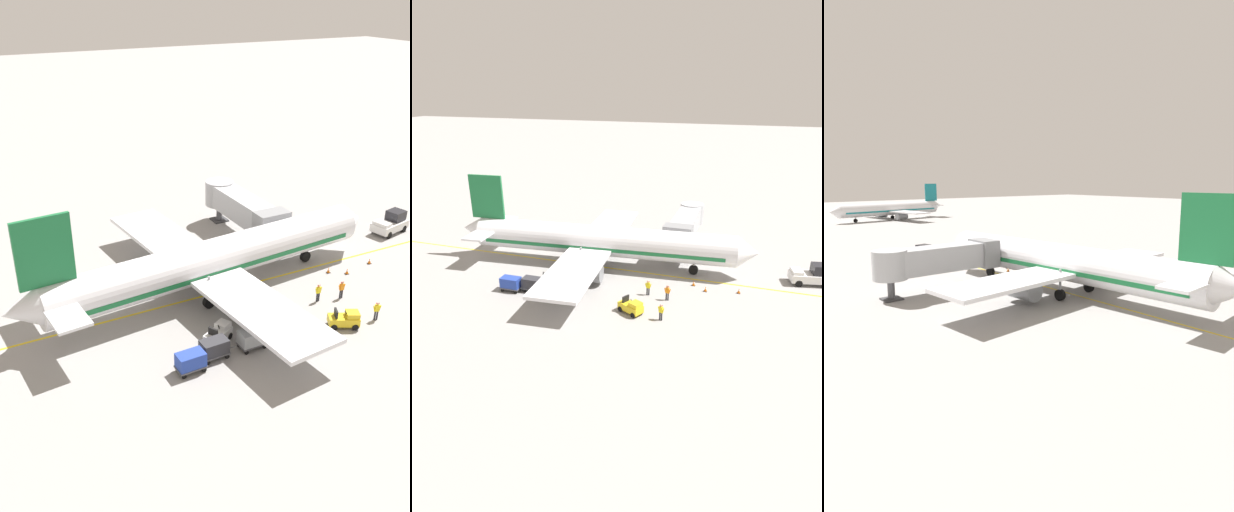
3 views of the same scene
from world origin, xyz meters
The scene contains 17 objects.
ground_plane centered at (0.00, 0.00, 0.00)m, with size 400.00×400.00×0.00m, color gray.
gate_lead_in_line centered at (0.00, 0.00, 0.00)m, with size 0.24×80.00×0.01m, color gold.
parked_airliner centered at (-0.46, 1.05, 3.19)m, with size 30.34×37.35×10.63m.
jet_bridge centered at (-9.84, 9.91, 3.45)m, with size 13.66×3.50×4.98m.
pushback_tractor centered at (-3.03, 25.57, 1.10)m, with size 3.04×4.75×2.40m.
baggage_tug_lead centered at (6.81, -2.15, 0.71)m, with size 2.20×2.77×1.62m.
baggage_tug_trailing centered at (9.80, 8.11, 0.71)m, with size 2.22×2.77×1.62m.
baggage_cart_front centered at (8.80, -0.26, 0.95)m, with size 1.33×2.91×1.58m.
baggage_cart_second_in_train centered at (8.57, -3.49, 0.95)m, with size 1.33×2.91×1.58m.
baggage_cart_third_in_train centered at (9.22, -5.78, 0.95)m, with size 1.33×2.91×1.58m.
ground_crew_wing_walker centered at (5.50, 8.71, 0.95)m, with size 0.25×0.72×1.69m.
ground_crew_loader centered at (10.20, 11.19, 0.95)m, with size 0.36×0.71×1.69m.
ground_crew_marshaller centered at (6.01, 10.92, 0.95)m, with size 0.27×0.73×1.69m.
safety_cone_nose_left centered at (1.65, 13.02, 0.29)m, with size 0.36×0.36×0.59m.
safety_cone_nose_right centered at (2.00, 17.98, 0.29)m, with size 0.36×0.36×0.59m.
safety_cone_wing_tip centered at (2.69, 14.48, 0.29)m, with size 0.36×0.36×0.59m.
distant_taxiing_airliner centered at (19.30, 91.16, 3.03)m, with size 35.41×28.92×10.10m.
Camera 3 is at (-31.56, -30.63, 11.74)m, focal length 30.86 mm.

